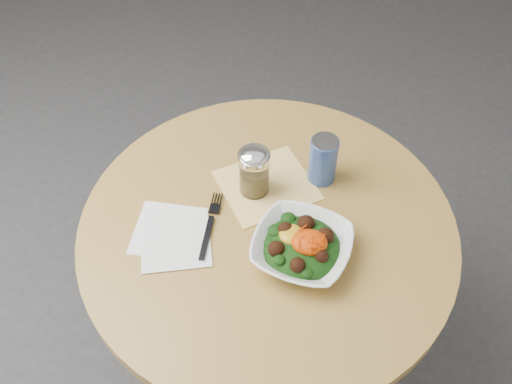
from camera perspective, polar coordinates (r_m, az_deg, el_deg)
ground at (r=2.01m, az=0.83°, el=-16.15°), size 6.00×6.00×0.00m
table at (r=1.52m, az=1.06°, el=-7.69°), size 0.90×0.90×0.75m
cloth_napkin at (r=1.43m, az=1.09°, el=0.68°), size 0.29×0.29×0.00m
paper_napkins at (r=1.35m, az=-8.39°, el=-4.37°), size 0.20×0.21×0.00m
salad_bowl at (r=1.29m, az=4.61°, el=-5.47°), size 0.27×0.27×0.08m
fork at (r=1.35m, az=-4.56°, el=-3.09°), size 0.03×0.20×0.00m
spice_shaker at (r=1.37m, az=-0.19°, el=2.09°), size 0.08×0.08×0.14m
beverage_can at (r=1.41m, az=6.71°, el=3.22°), size 0.07×0.07×0.13m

